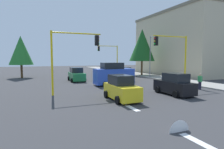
% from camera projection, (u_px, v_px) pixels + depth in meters
% --- Properties ---
extents(ground_plane, '(120.00, 120.00, 0.00)m').
position_uv_depth(ground_plane, '(108.00, 83.00, 25.39)').
color(ground_plane, '#353538').
extents(sidewalk_kerb, '(80.00, 4.00, 0.15)m').
position_uv_depth(sidewalk_kerb, '(153.00, 76.00, 33.93)').
color(sidewalk_kerb, gray).
rests_on(sidewalk_kerb, ground).
extents(lane_arrow_near, '(2.40, 1.10, 1.10)m').
position_uv_depth(lane_arrow_near, '(125.00, 105.00, 13.63)').
color(lane_arrow_near, silver).
rests_on(lane_arrow_near, ground).
extents(lane_arrow_mid, '(2.40, 1.10, 1.10)m').
position_uv_depth(lane_arrow_mid, '(187.00, 136.00, 8.09)').
color(lane_arrow_mid, silver).
rests_on(lane_arrow_mid, ground).
extents(apartment_block, '(20.28, 9.30, 12.36)m').
position_uv_depth(apartment_block, '(179.00, 44.00, 38.77)').
color(apartment_block, '#C6B793').
rests_on(apartment_block, ground).
extents(traffic_signal_near_left, '(0.36, 4.59, 5.89)m').
position_uv_depth(traffic_signal_near_left, '(173.00, 51.00, 21.64)').
color(traffic_signal_near_left, yellow).
rests_on(traffic_signal_near_left, ground).
extents(traffic_signal_far_left, '(0.36, 4.59, 6.00)m').
position_uv_depth(traffic_signal_far_left, '(110.00, 54.00, 40.11)').
color(traffic_signal_far_left, yellow).
rests_on(traffic_signal_far_left, ground).
extents(traffic_signal_near_right, '(0.36, 4.59, 5.72)m').
position_uv_depth(traffic_signal_near_right, '(72.00, 50.00, 17.37)').
color(traffic_signal_near_right, yellow).
rests_on(traffic_signal_near_right, ground).
extents(street_lamp_curbside, '(2.15, 0.28, 7.00)m').
position_uv_depth(street_lamp_curbside, '(151.00, 52.00, 31.79)').
color(street_lamp_curbside, slate).
rests_on(street_lamp_curbside, ground).
extents(tree_roadside_mid, '(4.79, 4.79, 8.78)m').
position_uv_depth(tree_roadside_mid, '(142.00, 45.00, 36.03)').
color(tree_roadside_mid, brown).
rests_on(tree_roadside_mid, ground).
extents(tree_opposite_side, '(3.87, 3.87, 7.05)m').
position_uv_depth(tree_opposite_side, '(21.00, 50.00, 31.97)').
color(tree_opposite_side, brown).
rests_on(tree_opposite_side, ground).
extents(delivery_van_blue, '(2.22, 4.80, 2.77)m').
position_uv_depth(delivery_van_blue, '(114.00, 75.00, 23.45)').
color(delivery_van_blue, blue).
rests_on(delivery_van_blue, ground).
extents(car_yellow, '(3.86, 1.95, 1.98)m').
position_uv_depth(car_yellow, '(121.00, 89.00, 15.14)').
color(car_yellow, yellow).
rests_on(car_yellow, ground).
extents(car_black, '(4.08, 1.94, 1.98)m').
position_uv_depth(car_black, '(174.00, 85.00, 17.34)').
color(car_black, black).
rests_on(car_black, ground).
extents(car_orange, '(3.82, 2.01, 1.98)m').
position_uv_depth(car_orange, '(123.00, 74.00, 28.66)').
color(car_orange, orange).
rests_on(car_orange, ground).
extents(car_green, '(4.18, 2.10, 1.98)m').
position_uv_depth(car_green, '(77.00, 75.00, 27.68)').
color(car_green, '#1E7238').
rests_on(car_green, ground).
extents(car_white, '(3.90, 2.07, 1.98)m').
position_uv_depth(car_white, '(107.00, 72.00, 33.98)').
color(car_white, white).
rests_on(car_white, ground).
extents(pedestrian_crossing, '(0.40, 0.24, 1.70)m').
position_uv_depth(pedestrian_crossing, '(200.00, 81.00, 20.03)').
color(pedestrian_crossing, '#262638').
rests_on(pedestrian_crossing, ground).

